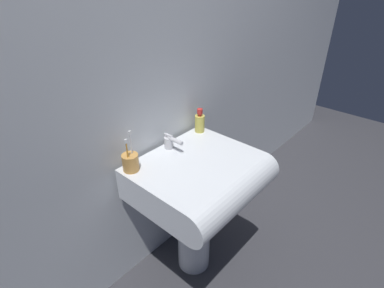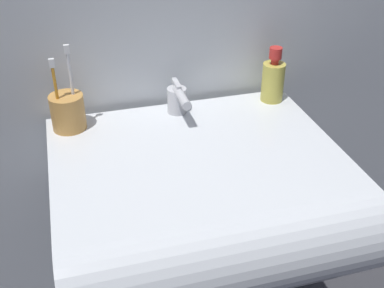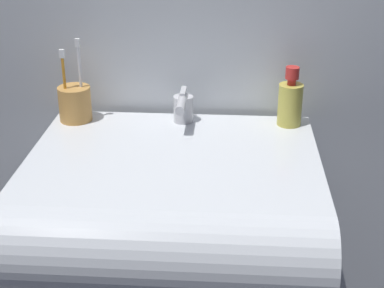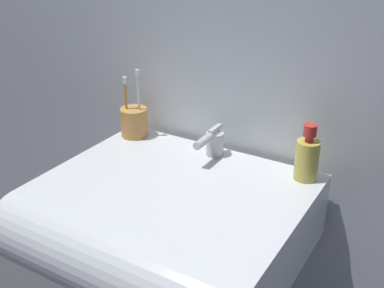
{
  "view_description": "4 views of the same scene",
  "coord_description": "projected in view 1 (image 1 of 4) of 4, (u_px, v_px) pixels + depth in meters",
  "views": [
    {
      "loc": [
        -0.95,
        -0.83,
        1.62
      ],
      "look_at": [
        -0.02,
        0.0,
        0.88
      ],
      "focal_mm": 28.0,
      "sensor_mm": 36.0,
      "label": 1
    },
    {
      "loc": [
        -0.25,
        -0.85,
        1.35
      ],
      "look_at": [
        -0.01,
        -0.02,
        0.8
      ],
      "focal_mm": 45.0,
      "sensor_mm": 36.0,
      "label": 2
    },
    {
      "loc": [
        0.12,
        -1.14,
        1.33
      ],
      "look_at": [
        0.04,
        -0.01,
        0.8
      ],
      "focal_mm": 55.0,
      "sensor_mm": 36.0,
      "label": 3
    },
    {
      "loc": [
        0.56,
        -0.86,
        1.36
      ],
      "look_at": [
        0.03,
        0.02,
        0.88
      ],
      "focal_mm": 45.0,
      "sensor_mm": 36.0,
      "label": 4
    }
  ],
  "objects": [
    {
      "name": "soap_bottle",
      "position": [
        200.0,
        123.0,
        1.76
      ],
      "size": [
        0.06,
        0.06,
        0.14
      ],
      "color": "gold",
      "rests_on": "sink_basin"
    },
    {
      "name": "toothbrush_cup",
      "position": [
        131.0,
        162.0,
        1.43
      ],
      "size": [
        0.08,
        0.08,
        0.2
      ],
      "color": "#D19347",
      "rests_on": "sink_basin"
    },
    {
      "name": "faucet",
      "position": [
        170.0,
        142.0,
        1.6
      ],
      "size": [
        0.05,
        0.13,
        0.08
      ],
      "color": "silver",
      "rests_on": "sink_basin"
    },
    {
      "name": "ground_plane",
      "position": [
        194.0,
        261.0,
        1.91
      ],
      "size": [
        6.0,
        6.0,
        0.0
      ],
      "primitive_type": "plane",
      "color": "#38383D",
      "rests_on": "ground"
    },
    {
      "name": "sink_pedestal",
      "position": [
        194.0,
        228.0,
        1.76
      ],
      "size": [
        0.19,
        0.19,
        0.6
      ],
      "primitive_type": "cylinder",
      "color": "white",
      "rests_on": "ground"
    },
    {
      "name": "wall_back",
      "position": [
        151.0,
        67.0,
        1.46
      ],
      "size": [
        5.0,
        0.05,
        2.4
      ],
      "primitive_type": "cube",
      "color": "silver",
      "rests_on": "ground"
    },
    {
      "name": "sink_basin",
      "position": [
        203.0,
        180.0,
        1.52
      ],
      "size": [
        0.63,
        0.56,
        0.17
      ],
      "color": "white",
      "rests_on": "sink_pedestal"
    }
  ]
}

